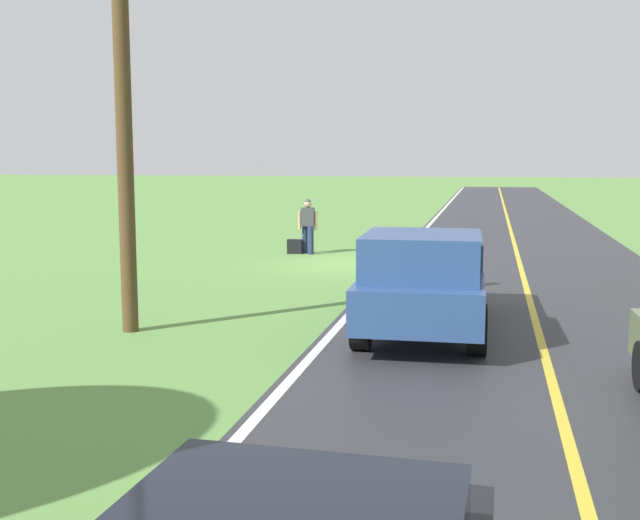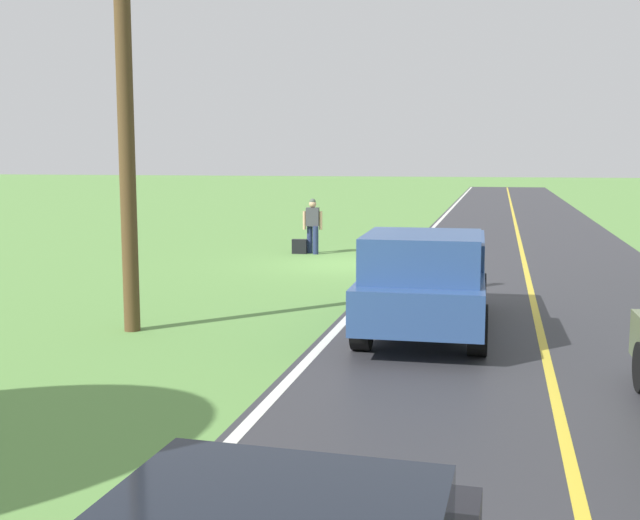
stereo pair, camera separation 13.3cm
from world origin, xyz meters
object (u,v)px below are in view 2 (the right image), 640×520
at_px(pickup_truck_passing, 426,278).
at_px(utility_pole_roadside, 125,105).
at_px(suitcase_carried, 299,246).
at_px(hitchhiker_walking, 313,223).

relative_size(pickup_truck_passing, utility_pole_roadside, 0.69).
bearing_deg(suitcase_carried, hitchhiker_walking, 100.86).
bearing_deg(utility_pole_roadside, pickup_truck_passing, -168.86).
relative_size(hitchhiker_walking, utility_pole_roadside, 0.22).
relative_size(suitcase_carried, utility_pole_roadside, 0.06).
height_order(hitchhiker_walking, suitcase_carried, hitchhiker_walking).
relative_size(hitchhiker_walking, suitcase_carried, 3.80).
xyz_separation_m(pickup_truck_passing, utility_pole_roadside, (5.05, 1.00, 2.95)).
xyz_separation_m(hitchhiker_walking, utility_pole_roadside, (0.54, 11.48, 2.94)).
xyz_separation_m(hitchhiker_walking, suitcase_carried, (0.41, 0.12, -0.75)).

